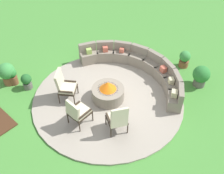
{
  "coord_description": "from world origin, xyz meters",
  "views": [
    {
      "loc": [
        4.51,
        -4.69,
        6.58
      ],
      "look_at": [
        0.0,
        0.2,
        0.45
      ],
      "focal_mm": 43.24,
      "sensor_mm": 36.0,
      "label": 1
    }
  ],
  "objects_px": {
    "fire_pit": "(108,92)",
    "potted_plant_1": "(7,73)",
    "lounge_chair_front_left": "(65,85)",
    "potted_plant_4": "(27,81)",
    "curved_stone_bench": "(138,67)",
    "lounge_chair_front_right": "(77,112)",
    "potted_plant_0": "(201,76)",
    "potted_plant_3": "(13,76)",
    "potted_plant_2": "(185,59)",
    "lounge_chair_back_left": "(118,119)"
  },
  "relations": [
    {
      "from": "potted_plant_0",
      "to": "potted_plant_1",
      "type": "height_order",
      "value": "potted_plant_1"
    },
    {
      "from": "potted_plant_0",
      "to": "lounge_chair_front_left",
      "type": "bearing_deg",
      "value": -128.55
    },
    {
      "from": "lounge_chair_front_left",
      "to": "lounge_chair_front_right",
      "type": "height_order",
      "value": "lounge_chair_front_left"
    },
    {
      "from": "curved_stone_bench",
      "to": "potted_plant_0",
      "type": "relative_size",
      "value": 5.58
    },
    {
      "from": "lounge_chair_back_left",
      "to": "fire_pit",
      "type": "bearing_deg",
      "value": 84.16
    },
    {
      "from": "potted_plant_4",
      "to": "curved_stone_bench",
      "type": "bearing_deg",
      "value": 53.25
    },
    {
      "from": "potted_plant_2",
      "to": "potted_plant_4",
      "type": "height_order",
      "value": "potted_plant_2"
    },
    {
      "from": "lounge_chair_back_left",
      "to": "potted_plant_2",
      "type": "relative_size",
      "value": 1.58
    },
    {
      "from": "potted_plant_1",
      "to": "lounge_chair_front_right",
      "type": "bearing_deg",
      "value": 6.68
    },
    {
      "from": "fire_pit",
      "to": "potted_plant_3",
      "type": "bearing_deg",
      "value": -151.0
    },
    {
      "from": "lounge_chair_front_left",
      "to": "lounge_chair_front_right",
      "type": "xyz_separation_m",
      "value": [
        1.14,
        -0.47,
        -0.04
      ]
    },
    {
      "from": "curved_stone_bench",
      "to": "potted_plant_1",
      "type": "height_order",
      "value": "potted_plant_1"
    },
    {
      "from": "lounge_chair_front_left",
      "to": "potted_plant_3",
      "type": "xyz_separation_m",
      "value": [
        -2.01,
        -0.76,
        -0.27
      ]
    },
    {
      "from": "curved_stone_bench",
      "to": "potted_plant_2",
      "type": "relative_size",
      "value": 6.59
    },
    {
      "from": "potted_plant_4",
      "to": "potted_plant_0",
      "type": "bearing_deg",
      "value": 44.11
    },
    {
      "from": "lounge_chair_back_left",
      "to": "potted_plant_1",
      "type": "bearing_deg",
      "value": 131.91
    },
    {
      "from": "potted_plant_0",
      "to": "fire_pit",
      "type": "bearing_deg",
      "value": -124.43
    },
    {
      "from": "potted_plant_0",
      "to": "lounge_chair_front_right",
      "type": "bearing_deg",
      "value": -113.51
    },
    {
      "from": "lounge_chair_front_left",
      "to": "potted_plant_3",
      "type": "height_order",
      "value": "lounge_chair_front_left"
    },
    {
      "from": "lounge_chair_front_right",
      "to": "lounge_chair_back_left",
      "type": "relative_size",
      "value": 0.96
    },
    {
      "from": "fire_pit",
      "to": "potted_plant_2",
      "type": "xyz_separation_m",
      "value": [
        0.9,
        3.35,
        0.02
      ]
    },
    {
      "from": "lounge_chair_front_right",
      "to": "potted_plant_2",
      "type": "xyz_separation_m",
      "value": [
        0.82,
        4.77,
        -0.23
      ]
    },
    {
      "from": "potted_plant_3",
      "to": "potted_plant_0",
      "type": "bearing_deg",
      "value": 41.99
    },
    {
      "from": "potted_plant_1",
      "to": "potted_plant_2",
      "type": "bearing_deg",
      "value": 51.32
    },
    {
      "from": "fire_pit",
      "to": "curved_stone_bench",
      "type": "relative_size",
      "value": 0.24
    },
    {
      "from": "fire_pit",
      "to": "lounge_chair_back_left",
      "type": "bearing_deg",
      "value": -35.06
    },
    {
      "from": "curved_stone_bench",
      "to": "lounge_chair_front_right",
      "type": "distance_m",
      "value": 3.16
    },
    {
      "from": "curved_stone_bench",
      "to": "potted_plant_1",
      "type": "distance_m",
      "value": 4.73
    },
    {
      "from": "curved_stone_bench",
      "to": "potted_plant_2",
      "type": "xyz_separation_m",
      "value": [
        0.99,
        1.62,
        -0.01
      ]
    },
    {
      "from": "lounge_chair_front_left",
      "to": "potted_plant_2",
      "type": "relative_size",
      "value": 1.67
    },
    {
      "from": "lounge_chair_back_left",
      "to": "potted_plant_2",
      "type": "xyz_separation_m",
      "value": [
        -0.26,
        4.17,
        -0.25
      ]
    },
    {
      "from": "fire_pit",
      "to": "potted_plant_1",
      "type": "height_order",
      "value": "potted_plant_1"
    },
    {
      "from": "curved_stone_bench",
      "to": "fire_pit",
      "type": "bearing_deg",
      "value": -86.87
    },
    {
      "from": "lounge_chair_front_left",
      "to": "potted_plant_4",
      "type": "bearing_deg",
      "value": -104.85
    },
    {
      "from": "lounge_chair_front_right",
      "to": "potted_plant_0",
      "type": "xyz_separation_m",
      "value": [
        1.82,
        4.19,
        -0.15
      ]
    },
    {
      "from": "lounge_chair_back_left",
      "to": "potted_plant_3",
      "type": "height_order",
      "value": "lounge_chair_back_left"
    },
    {
      "from": "lounge_chair_back_left",
      "to": "potted_plant_1",
      "type": "height_order",
      "value": "lounge_chair_back_left"
    },
    {
      "from": "potted_plant_1",
      "to": "potted_plant_4",
      "type": "relative_size",
      "value": 1.43
    },
    {
      "from": "fire_pit",
      "to": "potted_plant_2",
      "type": "distance_m",
      "value": 3.47
    },
    {
      "from": "potted_plant_0",
      "to": "potted_plant_3",
      "type": "height_order",
      "value": "potted_plant_0"
    },
    {
      "from": "curved_stone_bench",
      "to": "potted_plant_4",
      "type": "relative_size",
      "value": 7.61
    },
    {
      "from": "lounge_chair_back_left",
      "to": "lounge_chair_front_right",
      "type": "bearing_deg",
      "value": 148.28
    },
    {
      "from": "curved_stone_bench",
      "to": "lounge_chair_back_left",
      "type": "bearing_deg",
      "value": -63.78
    },
    {
      "from": "lounge_chair_front_right",
      "to": "fire_pit",
      "type": "bearing_deg",
      "value": 91.41
    },
    {
      "from": "fire_pit",
      "to": "potted_plant_1",
      "type": "bearing_deg",
      "value": -150.84
    },
    {
      "from": "lounge_chair_front_left",
      "to": "potted_plant_2",
      "type": "height_order",
      "value": "lounge_chair_front_left"
    },
    {
      "from": "potted_plant_0",
      "to": "potted_plant_3",
      "type": "bearing_deg",
      "value": -138.01
    },
    {
      "from": "fire_pit",
      "to": "potted_plant_3",
      "type": "relative_size",
      "value": 1.65
    },
    {
      "from": "fire_pit",
      "to": "potted_plant_0",
      "type": "bearing_deg",
      "value": 55.57
    },
    {
      "from": "potted_plant_2",
      "to": "potted_plant_4",
      "type": "distance_m",
      "value": 5.94
    }
  ]
}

